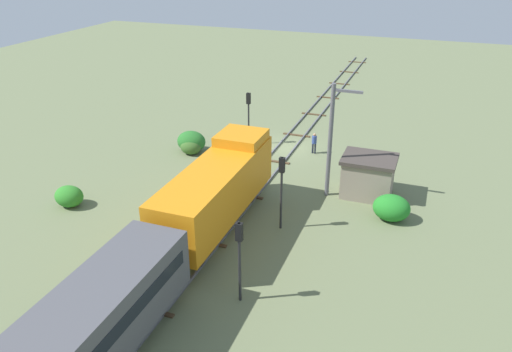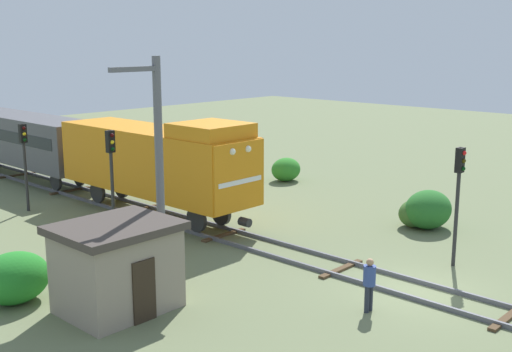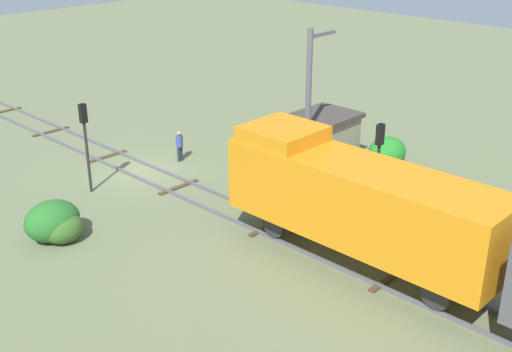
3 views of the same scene
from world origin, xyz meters
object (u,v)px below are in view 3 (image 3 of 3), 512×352
locomotive (356,199)px  traffic_signal_near (85,132)px  relay_hut (323,139)px  catenary_mast (309,103)px  traffic_signal_mid (378,156)px  worker_near_track (180,144)px

locomotive → traffic_signal_near: (3.20, -13.19, 0.28)m
relay_hut → locomotive: bearing=44.7°
traffic_signal_near → catenary_mast: (-8.26, 6.72, 1.01)m
locomotive → relay_hut: bearing=-135.3°
traffic_signal_near → relay_hut: traffic_signal_near is taller
catenary_mast → traffic_signal_near: bearing=-39.1°
traffic_signal_mid → worker_near_track: (1.00, -11.83, -2.16)m
traffic_signal_mid → catenary_mast: 5.48m
traffic_signal_near → traffic_signal_mid: (-6.60, 11.86, 0.11)m
worker_near_track → catenary_mast: catenary_mast is taller
catenary_mast → worker_near_track: bearing=-68.3°
worker_near_track → relay_hut: (-5.10, 5.73, 0.40)m
traffic_signal_mid → catenary_mast: (-1.66, -5.14, 0.91)m
locomotive → worker_near_track: bearing=-100.3°
traffic_signal_near → traffic_signal_mid: 13.57m
traffic_signal_near → locomotive: bearing=103.6°
traffic_signal_near → worker_near_track: 5.97m
relay_hut → catenary_mast: bearing=21.4°
locomotive → relay_hut: 10.65m
worker_near_track → traffic_signal_near: bearing=79.0°
locomotive → catenary_mast: catenary_mast is taller
locomotive → traffic_signal_near: size_ratio=2.63×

